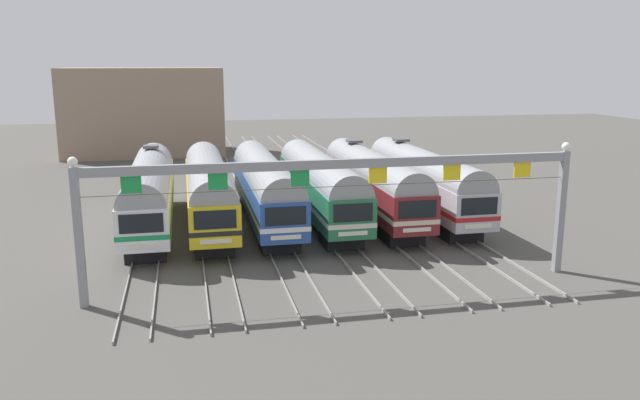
# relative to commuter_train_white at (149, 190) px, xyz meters

# --- Properties ---
(ground_plane) EXTENTS (160.00, 160.00, 0.00)m
(ground_plane) POSITION_rel_commuter_train_white_xyz_m (9.63, 0.00, -2.69)
(ground_plane) COLOR #4C4944
(track_bed) EXTENTS (20.77, 70.00, 0.15)m
(track_bed) POSITION_rel_commuter_train_white_xyz_m (9.63, 17.00, -2.61)
(track_bed) COLOR gray
(track_bed) RESTS_ON ground
(commuter_train_white) EXTENTS (2.88, 18.06, 5.05)m
(commuter_train_white) POSITION_rel_commuter_train_white_xyz_m (0.00, 0.00, 0.00)
(commuter_train_white) COLOR white
(commuter_train_white) RESTS_ON ground
(commuter_train_yellow) EXTENTS (2.88, 18.06, 4.77)m
(commuter_train_yellow) POSITION_rel_commuter_train_white_xyz_m (3.85, -0.00, -0.00)
(commuter_train_yellow) COLOR gold
(commuter_train_yellow) RESTS_ON ground
(commuter_train_blue) EXTENTS (2.88, 18.06, 4.77)m
(commuter_train_blue) POSITION_rel_commuter_train_white_xyz_m (7.71, -0.00, -0.00)
(commuter_train_blue) COLOR #284C9E
(commuter_train_blue) RESTS_ON ground
(commuter_train_green) EXTENTS (2.88, 18.06, 4.77)m
(commuter_train_green) POSITION_rel_commuter_train_white_xyz_m (11.56, -0.00, -0.00)
(commuter_train_green) COLOR #236B42
(commuter_train_green) RESTS_ON ground
(commuter_train_maroon) EXTENTS (2.88, 18.06, 5.05)m
(commuter_train_maroon) POSITION_rel_commuter_train_white_xyz_m (15.41, 0.00, 0.00)
(commuter_train_maroon) COLOR maroon
(commuter_train_maroon) RESTS_ON ground
(commuter_train_stainless) EXTENTS (2.88, 18.06, 5.05)m
(commuter_train_stainless) POSITION_rel_commuter_train_white_xyz_m (19.27, 0.00, 0.00)
(commuter_train_stainless) COLOR #B2B5BA
(commuter_train_stainless) RESTS_ON ground
(catenary_gantry) EXTENTS (24.51, 0.44, 6.97)m
(catenary_gantry) POSITION_rel_commuter_train_white_xyz_m (9.63, -13.50, 2.63)
(catenary_gantry) COLOR gray
(catenary_gantry) RESTS_ON ground
(maintenance_building) EXTENTS (18.57, 10.00, 10.33)m
(maintenance_building) POSITION_rel_commuter_train_white_xyz_m (-2.17, 37.10, 2.48)
(maintenance_building) COLOR gray
(maintenance_building) RESTS_ON ground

